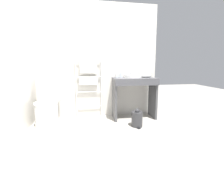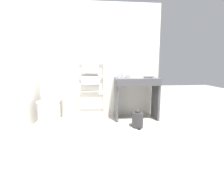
% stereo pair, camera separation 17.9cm
% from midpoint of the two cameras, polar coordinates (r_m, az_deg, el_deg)
% --- Properties ---
extents(ground_plane, '(12.00, 12.00, 0.00)m').
position_cam_midpoint_polar(ground_plane, '(2.15, -2.71, -22.88)').
color(ground_plane, '#A8A399').
extents(wall_back, '(2.66, 0.12, 2.38)m').
position_cam_midpoint_polar(wall_back, '(3.26, -3.80, 9.47)').
color(wall_back, silver).
rests_on(wall_back, ground_plane).
extents(wall_side, '(0.12, 2.01, 2.38)m').
position_cam_midpoint_polar(wall_side, '(2.79, -30.79, 8.64)').
color(wall_side, silver).
rests_on(wall_side, ground_plane).
extents(toilet, '(0.40, 0.54, 0.80)m').
position_cam_midpoint_polar(toilet, '(3.04, -20.98, -7.46)').
color(toilet, white).
rests_on(toilet, ground_plane).
extents(towel_radiator, '(0.55, 0.06, 1.23)m').
position_cam_midpoint_polar(towel_radiator, '(3.15, -6.43, 3.47)').
color(towel_radiator, silver).
rests_on(towel_radiator, ground_plane).
extents(vanity_counter, '(0.87, 0.46, 0.85)m').
position_cam_midpoint_polar(vanity_counter, '(3.09, 10.90, -2.15)').
color(vanity_counter, '#4C4C51').
rests_on(vanity_counter, ground_plane).
extents(sink_basin, '(0.35, 0.35, 0.07)m').
position_cam_midpoint_polar(sink_basin, '(3.08, 10.50, 3.74)').
color(sink_basin, white).
rests_on(sink_basin, vanity_counter).
extents(faucet, '(0.02, 0.10, 0.14)m').
position_cam_midpoint_polar(faucet, '(3.24, 9.76, 4.94)').
color(faucet, silver).
rests_on(faucet, vanity_counter).
extents(cup_near_wall, '(0.07, 0.07, 0.10)m').
position_cam_midpoint_polar(cup_near_wall, '(3.15, 4.50, 4.22)').
color(cup_near_wall, silver).
rests_on(cup_near_wall, vanity_counter).
extents(cup_near_edge, '(0.07, 0.07, 0.09)m').
position_cam_midpoint_polar(cup_near_edge, '(3.12, 5.94, 4.09)').
color(cup_near_edge, silver).
rests_on(cup_near_edge, vanity_counter).
extents(hair_dryer, '(0.22, 0.19, 0.09)m').
position_cam_midpoint_polar(hair_dryer, '(3.11, 15.35, 3.80)').
color(hair_dryer, white).
rests_on(hair_dryer, vanity_counter).
extents(trash_bin, '(0.20, 0.23, 0.33)m').
position_cam_midpoint_polar(trash_bin, '(2.78, 11.59, -12.33)').
color(trash_bin, '#333335').
rests_on(trash_bin, ground_plane).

